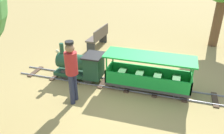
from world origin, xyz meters
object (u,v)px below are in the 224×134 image
object	(u,v)px
passenger_car	(148,76)
locomotive	(81,65)
park_bench	(98,37)
conductor_person	(72,68)

from	to	relation	value
passenger_car	locomotive	bearing A→B (deg)	90.00
locomotive	park_bench	distance (m)	2.60
locomotive	conductor_person	world-z (taller)	conductor_person
passenger_car	conductor_person	bearing A→B (deg)	122.74
conductor_person	park_bench	xyz separation A→B (m)	(3.65, 0.67, -0.54)
locomotive	passenger_car	bearing A→B (deg)	-90.00
passenger_car	park_bench	size ratio (longest dim) A/B	1.77
locomotive	park_bench	bearing A→B (deg)	9.05
park_bench	passenger_car	bearing A→B (deg)	-137.51
passenger_car	park_bench	distance (m)	3.48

